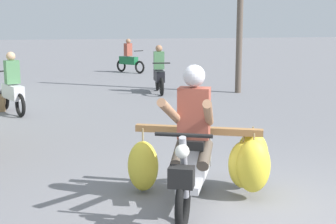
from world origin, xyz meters
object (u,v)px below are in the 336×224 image
object	(u,v)px
motorbike_distant_ahead_left	(12,89)
motorbike_distant_far_ahead	(129,59)
motorbike_main_loaded	(210,156)
motorbike_distant_ahead_right	(159,74)

from	to	relation	value
motorbike_distant_ahead_left	motorbike_distant_far_ahead	distance (m)	9.45
motorbike_main_loaded	motorbike_distant_ahead_left	distance (m)	6.66
motorbike_distant_ahead_right	motorbike_distant_far_ahead	distance (m)	6.08
motorbike_distant_far_ahead	motorbike_distant_ahead_right	bearing A→B (deg)	-92.35
motorbike_distant_ahead_left	motorbike_distant_far_ahead	world-z (taller)	same
motorbike_distant_ahead_left	motorbike_distant_far_ahead	xyz separation A→B (m)	(4.26, 8.44, 0.00)
motorbike_distant_ahead_right	motorbike_distant_far_ahead	xyz separation A→B (m)	(0.25, 6.07, 0.00)
motorbike_distant_ahead_right	motorbike_distant_ahead_left	bearing A→B (deg)	-149.49
motorbike_main_loaded	motorbike_distant_ahead_left	world-z (taller)	motorbike_main_loaded
motorbike_main_loaded	motorbike_distant_ahead_right	distance (m)	8.72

